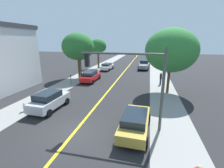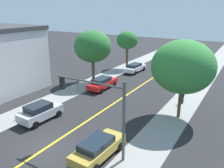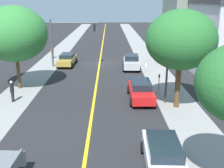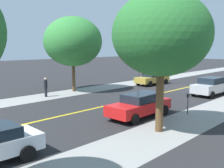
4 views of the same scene
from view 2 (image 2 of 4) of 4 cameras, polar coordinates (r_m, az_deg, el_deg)
The scene contains 15 objects.
ground_plane at distance 19.02m, azimuth -15.63°, elevation -14.67°, with size 140.00×140.00×0.00m, color #262628.
road_centerline_stripe at distance 19.02m, azimuth -15.64°, elevation -14.67°, with size 0.20×126.00×0.00m, color yellow.
street_tree_left_near at distance 22.25m, azimuth 16.85°, elevation 4.03°, with size 5.77×5.77×7.44m.
street_tree_right_corner at distance 40.62m, azimuth 3.73°, elevation 10.53°, with size 3.62×3.62×6.40m.
street_tree_left_far at distance 32.21m, azimuth -4.72°, elevation 9.04°, with size 5.06×5.06×7.25m.
fire_hydrant at distance 24.02m, azimuth -21.66°, elevation -7.10°, with size 0.44×0.24×0.78m.
parking_meter at distance 29.50m, azimuth -8.36°, elevation -0.24°, with size 0.12×0.18×1.41m.
traffic_light_mast at distance 16.10m, azimuth -3.00°, elevation -4.59°, with size 5.69×0.32×5.71m.
street_lamp at distance 31.35m, azimuth -4.52°, elevation 6.69°, with size 0.70×0.36×6.38m.
red_sedan_left_curb at distance 30.46m, azimuth -2.39°, elevation 0.26°, with size 2.00×4.73×1.50m.
silver_sedan_left_curb at distance 22.99m, azimuth -17.06°, elevation -6.46°, with size 2.17×4.22×1.65m.
gold_sedan_right_curb at distance 16.99m, azimuth -3.43°, elevation -15.18°, with size 2.11×4.69×1.44m.
white_sedan_left_curb at distance 38.76m, azimuth 5.60°, elevation 4.00°, with size 2.07×4.81×1.40m.
grey_pickup_truck at distance 39.35m, azimuth 17.69°, elevation 3.65°, with size 2.39×6.09×1.78m.
pedestrian_black_shirt at distance 26.92m, azimuth 16.85°, elevation -2.63°, with size 0.32×0.32×1.74m.
Camera 2 is at (12.14, -10.65, 10.05)m, focal length 37.65 mm.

